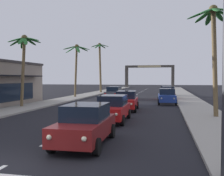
# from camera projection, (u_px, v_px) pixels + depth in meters

# --- Properties ---
(ground_plane) EXTENTS (220.00, 220.00, 0.00)m
(ground_plane) POSITION_uv_depth(u_px,v_px,m) (0.00, 168.00, 7.90)
(ground_plane) COLOR black
(sidewalk_right) EXTENTS (3.20, 110.00, 0.14)m
(sidewalk_right) POSITION_uv_depth(u_px,v_px,m) (194.00, 105.00, 25.88)
(sidewalk_right) COLOR #9E998E
(sidewalk_right) RESTS_ON ground
(sidewalk_left) EXTENTS (3.20, 110.00, 0.14)m
(sidewalk_left) POSITION_uv_depth(u_px,v_px,m) (50.00, 102.00, 29.06)
(sidewalk_left) COLOR #9E998E
(sidewalk_left) RESTS_ON ground
(lane_markings) EXTENTS (4.28, 88.43, 0.01)m
(lane_markings) POSITION_uv_depth(u_px,v_px,m) (122.00, 105.00, 27.24)
(lane_markings) COLOR silver
(lane_markings) RESTS_ON ground
(sedan_lead_at_stop_bar) EXTENTS (1.99, 4.47, 1.68)m
(sedan_lead_at_stop_bar) POSITION_uv_depth(u_px,v_px,m) (86.00, 124.00, 10.80)
(sedan_lead_at_stop_bar) COLOR maroon
(sedan_lead_at_stop_bar) RESTS_ON ground
(sedan_third_in_queue) EXTENTS (1.99, 4.47, 1.68)m
(sedan_third_in_queue) POSITION_uv_depth(u_px,v_px,m) (113.00, 108.00, 16.66)
(sedan_third_in_queue) COLOR red
(sedan_third_in_queue) RESTS_ON ground
(sedan_fifth_in_queue) EXTENTS (2.10, 4.51, 1.68)m
(sedan_fifth_in_queue) POSITION_uv_depth(u_px,v_px,m) (126.00, 100.00, 22.51)
(sedan_fifth_in_queue) COLOR red
(sedan_fifth_in_queue) RESTS_ON ground
(sedan_oncoming_far) EXTENTS (2.11, 4.51, 1.68)m
(sedan_oncoming_far) POSITION_uv_depth(u_px,v_px,m) (114.00, 93.00, 35.14)
(sedan_oncoming_far) COLOR #4C515B
(sedan_oncoming_far) RESTS_ON ground
(sedan_parked_nearest_kerb) EXTENTS (2.07, 4.50, 1.68)m
(sedan_parked_nearest_kerb) POSITION_uv_depth(u_px,v_px,m) (167.00, 96.00, 28.09)
(sedan_parked_nearest_kerb) COLOR navy
(sedan_parked_nearest_kerb) RESTS_ON ground
(sedan_parked_mid_kerb) EXTENTS (2.02, 4.48, 1.68)m
(sedan_parked_mid_kerb) POSITION_uv_depth(u_px,v_px,m) (167.00, 91.00, 40.36)
(sedan_parked_mid_kerb) COLOR silver
(sedan_parked_mid_kerb) RESTS_ON ground
(sedan_parked_far_kerb) EXTENTS (2.06, 4.49, 1.68)m
(sedan_parked_far_kerb) POSITION_uv_depth(u_px,v_px,m) (168.00, 93.00, 34.38)
(sedan_parked_far_kerb) COLOR red
(sedan_parked_far_kerb) RESTS_ON ground
(palm_left_second) EXTENTS (3.16, 3.02, 6.88)m
(palm_left_second) POSITION_uv_depth(u_px,v_px,m) (24.00, 52.00, 24.30)
(palm_left_second) COLOR brown
(palm_left_second) RESTS_ON ground
(palm_left_third) EXTENTS (4.05, 3.61, 7.71)m
(palm_left_third) POSITION_uv_depth(u_px,v_px,m) (76.00, 58.00, 37.16)
(palm_left_third) COLOR brown
(palm_left_third) RESTS_ON ground
(palm_left_farthest) EXTENTS (3.64, 3.35, 9.70)m
(palm_left_farthest) POSITION_uv_depth(u_px,v_px,m) (100.00, 60.00, 50.09)
(palm_left_farthest) COLOR brown
(palm_left_farthest) RESTS_ON ground
(palm_right_second) EXTENTS (3.59, 3.63, 7.83)m
(palm_right_second) POSITION_uv_depth(u_px,v_px,m) (214.00, 34.00, 17.79)
(palm_right_second) COLOR brown
(palm_right_second) RESTS_ON ground
(town_gateway_arch) EXTENTS (15.02, 0.90, 6.89)m
(town_gateway_arch) POSITION_uv_depth(u_px,v_px,m) (149.00, 73.00, 79.38)
(town_gateway_arch) COLOR #423D38
(town_gateway_arch) RESTS_ON ground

